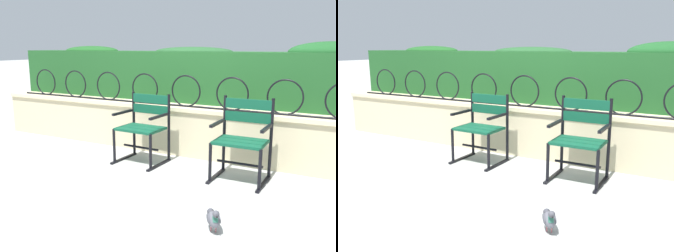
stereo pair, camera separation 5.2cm
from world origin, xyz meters
The scene contains 7 objects.
ground_plane centered at (0.00, 0.00, 0.00)m, with size 60.00×60.00×0.00m, color #ADADA8.
stone_wall centered at (0.00, 0.87, 0.33)m, with size 6.70×0.41×0.66m.
iron_arch_fence centered at (-0.10, 0.79, 0.85)m, with size 6.17×0.02×0.42m.
hedge_row centered at (0.01, 1.35, 1.05)m, with size 6.57×0.62×0.84m.
park_chair_left centered at (-0.47, 0.31, 0.46)m, with size 0.60×0.54×0.86m.
park_chair_right centered at (0.83, 0.27, 0.47)m, with size 0.58×0.52×0.90m.
pigeon_near_chairs centered at (0.99, -0.99, 0.11)m, with size 0.20×0.27×0.22m.
Camera 1 is at (1.95, -3.53, 1.45)m, focal length 39.32 mm.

